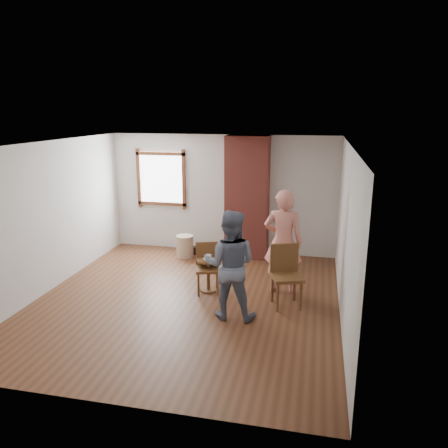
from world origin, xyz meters
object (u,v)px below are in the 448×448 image
Objects in this scene: side_table at (208,269)px; person_pink at (283,242)px; dining_chair_left at (208,265)px; stoneware_crock at (185,246)px; man at (230,265)px; dining_chair_right at (286,272)px.

side_table is 0.33× the size of person_pink.
side_table is at bearing -58.11° from dining_chair_left.
stoneware_crock is 3.05m from man.
dining_chair_left is 0.52× the size of man.
dining_chair_left is at bearing 150.67° from dining_chair_right.
man is (0.58, -0.89, 0.36)m from dining_chair_left.
stoneware_crock is 1.95m from side_table.
side_table is (0.01, -0.01, -0.09)m from dining_chair_left.
dining_chair_left is 1.45× the size of side_table.
side_table is 1.39m from person_pink.
dining_chair_left reaches higher than stoneware_crock.
man is 1.32m from person_pink.
man reaches higher than stoneware_crock.
stoneware_crock is at bearing -60.33° from man.
dining_chair_right is 1.06m from man.
dining_chair_right reaches higher than stoneware_crock.
dining_chair_right is (1.38, -0.25, 0.07)m from dining_chair_left.
person_pink is at bearing -33.13° from stoneware_crock.
person_pink is (1.27, 0.24, 0.51)m from side_table.
dining_chair_left is 0.09m from side_table.
person_pink is at bearing 82.26° from dining_chair_right.
stoneware_crock is at bearing 119.45° from side_table.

